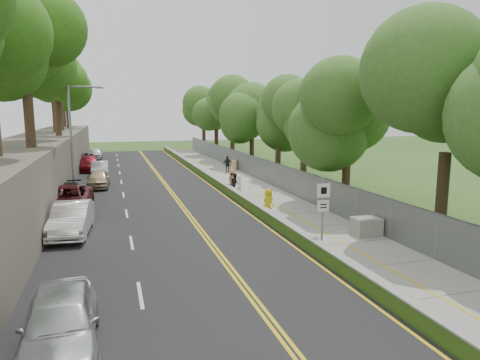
% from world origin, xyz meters
% --- Properties ---
extents(ground, '(140.00, 140.00, 0.00)m').
position_xyz_m(ground, '(0.00, 0.00, 0.00)').
color(ground, '#33511E').
rests_on(ground, ground).
extents(road, '(11.20, 66.00, 0.04)m').
position_xyz_m(road, '(-5.40, 15.00, 0.02)').
color(road, black).
rests_on(road, ground).
extents(sidewalk, '(4.20, 66.00, 0.05)m').
position_xyz_m(sidewalk, '(2.55, 15.00, 0.03)').
color(sidewalk, gray).
rests_on(sidewalk, ground).
extents(jersey_barrier, '(0.42, 66.00, 0.60)m').
position_xyz_m(jersey_barrier, '(0.25, 15.00, 0.30)').
color(jersey_barrier, '#7BEB2F').
rests_on(jersey_barrier, ground).
extents(rock_embankment, '(5.00, 66.00, 4.00)m').
position_xyz_m(rock_embankment, '(-13.50, 15.00, 2.00)').
color(rock_embankment, '#595147').
rests_on(rock_embankment, ground).
extents(chainlink_fence, '(0.04, 66.00, 2.00)m').
position_xyz_m(chainlink_fence, '(4.65, 15.00, 1.00)').
color(chainlink_fence, slate).
rests_on(chainlink_fence, ground).
extents(trees_embankment, '(6.40, 66.00, 13.00)m').
position_xyz_m(trees_embankment, '(-13.00, 15.00, 10.50)').
color(trees_embankment, '#3B791C').
rests_on(trees_embankment, rock_embankment).
extents(trees_fenceside, '(7.00, 66.00, 14.00)m').
position_xyz_m(trees_fenceside, '(7.00, 15.00, 7.00)').
color(trees_fenceside, '#45772B').
rests_on(trees_fenceside, ground).
extents(streetlight, '(2.52, 0.22, 8.00)m').
position_xyz_m(streetlight, '(-10.46, 14.00, 4.64)').
color(streetlight, gray).
rests_on(streetlight, ground).
extents(signpost, '(0.62, 0.09, 3.10)m').
position_xyz_m(signpost, '(1.05, -3.02, 1.96)').
color(signpost, gray).
rests_on(signpost, sidewalk).
extents(construction_barrel, '(0.60, 0.60, 0.99)m').
position_xyz_m(construction_barrel, '(4.30, 22.70, 0.54)').
color(construction_barrel, orange).
rests_on(construction_barrel, sidewalk).
extents(concrete_block, '(1.32, 1.00, 0.87)m').
position_xyz_m(concrete_block, '(3.93, -2.13, 0.49)').
color(concrete_block, gray).
rests_on(concrete_block, sidewalk).
extents(car_0, '(2.03, 4.66, 1.56)m').
position_xyz_m(car_0, '(-9.32, -8.90, 0.82)').
color(car_0, silver).
rests_on(car_0, road).
extents(car_1, '(2.02, 4.91, 1.58)m').
position_xyz_m(car_1, '(-9.93, 2.23, 0.83)').
color(car_1, white).
rests_on(car_1, road).
extents(car_2, '(3.02, 5.96, 1.61)m').
position_xyz_m(car_2, '(-10.60, 7.02, 0.85)').
color(car_2, maroon).
rests_on(car_2, road).
extents(car_3, '(2.30, 4.72, 1.32)m').
position_xyz_m(car_3, '(-10.60, 9.76, 0.70)').
color(car_3, black).
rests_on(car_3, road).
extents(car_4, '(1.82, 4.19, 1.41)m').
position_xyz_m(car_4, '(-9.00, 15.77, 0.74)').
color(car_4, tan).
rests_on(car_4, road).
extents(car_5, '(1.57, 4.32, 1.41)m').
position_xyz_m(car_5, '(-9.00, 21.77, 0.75)').
color(car_5, '#B7B9BF').
rests_on(car_5, road).
extents(car_6, '(2.62, 5.17, 1.40)m').
position_xyz_m(car_6, '(-10.60, 30.57, 0.74)').
color(car_6, black).
rests_on(car_6, road).
extents(car_7, '(2.46, 5.14, 1.44)m').
position_xyz_m(car_7, '(-10.17, 26.36, 0.76)').
color(car_7, maroon).
rests_on(car_7, road).
extents(car_8, '(1.74, 4.21, 1.43)m').
position_xyz_m(car_8, '(-9.86, 37.68, 0.75)').
color(car_8, silver).
rests_on(car_8, road).
extents(painter_0, '(0.74, 0.90, 1.59)m').
position_xyz_m(painter_0, '(0.75, 3.15, 0.84)').
color(painter_0, '#D6C610').
rests_on(painter_0, sidewalk).
extents(painter_1, '(0.52, 0.64, 1.53)m').
position_xyz_m(painter_1, '(0.75, 8.90, 0.81)').
color(painter_1, white).
rests_on(painter_1, sidewalk).
extents(painter_2, '(0.58, 0.74, 1.52)m').
position_xyz_m(painter_2, '(0.75, 10.09, 0.81)').
color(painter_2, black).
rests_on(painter_2, sidewalk).
extents(painter_3, '(0.71, 1.14, 1.70)m').
position_xyz_m(painter_3, '(0.75, 10.84, 0.90)').
color(painter_3, '#9C6937').
rests_on(painter_3, sidewalk).
extents(person_far, '(0.99, 0.42, 1.68)m').
position_xyz_m(person_far, '(3.08, 20.79, 0.89)').
color(person_far, black).
rests_on(person_far, sidewalk).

